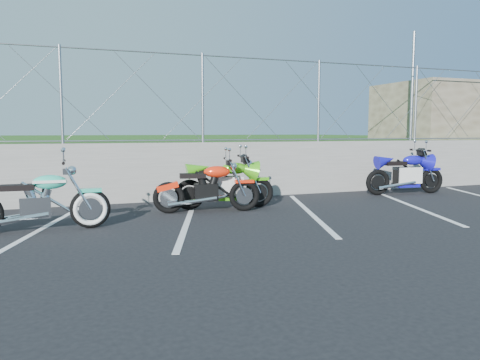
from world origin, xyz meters
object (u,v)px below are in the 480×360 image
object	(u,v)px
sportbike_blue	(406,175)
sportbike_green	(226,186)
cruiser_turquoise	(39,204)
naked_orange	(208,189)

from	to	relation	value
sportbike_blue	sportbike_green	bearing A→B (deg)	-167.80
sportbike_green	sportbike_blue	world-z (taller)	sportbike_blue
cruiser_turquoise	sportbike_green	bearing A→B (deg)	17.79
naked_orange	sportbike_blue	bearing A→B (deg)	17.87
cruiser_turquoise	naked_orange	size ratio (longest dim) A/B	1.07
naked_orange	sportbike_blue	xyz separation A→B (m)	(5.32, 0.77, 0.03)
naked_orange	sportbike_green	distance (m)	0.54
cruiser_turquoise	sportbike_green	size ratio (longest dim) A/B	1.07
naked_orange	sportbike_green	size ratio (longest dim) A/B	1.00
sportbike_blue	naked_orange	bearing A→B (deg)	-165.28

